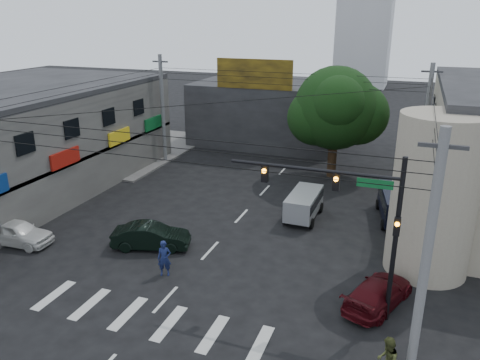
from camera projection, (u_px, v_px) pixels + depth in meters
The scene contains 17 objects.
ground at pixel (194, 268), 23.91m from camera, with size 160.00×160.00×0.00m, color black.
sidewalk_far_left at pixel (108, 147), 45.71m from camera, with size 16.00×16.00×0.15m, color #514F4C.
building_left at pixel (5, 142), 33.96m from camera, with size 14.00×24.00×7.00m, color #494744.
corner_column at pixel (434, 196), 22.50m from camera, with size 4.00×4.00×8.00m, color gray.
building_far at pixel (269, 112), 47.21m from camera, with size 14.00×10.00×6.00m, color #232326.
billboard at pixel (254, 74), 41.45m from camera, with size 7.00×0.30×2.60m, color olive.
street_tree at pixel (335, 108), 35.81m from camera, with size 6.40×6.40×8.70m.
traffic_gantry at pixel (355, 209), 18.85m from camera, with size 7.10×0.35×7.20m.
utility_pole_near_right at pixel (425, 267), 14.95m from camera, with size 0.32×0.32×9.20m, color #59595B.
utility_pole_far_left at pixel (163, 110), 39.97m from camera, with size 0.32×0.32×9.20m, color #59595B.
utility_pole_far_right at pixel (424, 129), 33.08m from camera, with size 0.32×0.32×9.20m, color #59595B.
dark_sedan at pixel (151, 236), 25.78m from camera, with size 4.49×2.69×1.40m, color black.
white_compact at pixel (17, 232), 26.24m from camera, with size 4.19×1.89×1.40m, color silver.
maroon_sedan at pixel (378, 293), 20.65m from camera, with size 3.22×4.69×1.26m, color #41090E.
silver_minivan at pixel (304, 206), 29.55m from camera, with size 1.71×3.98×1.70m, color #9B9CA2, non-canonical shape.
navy_van at pixel (397, 206), 29.24m from camera, with size 2.64×5.06×1.92m, color black, non-canonical shape.
traffic_officer at pixel (164, 258), 22.98m from camera, with size 0.79×0.67×1.84m, color #141D49.
Camera 1 is at (9.53, -18.92, 12.20)m, focal length 35.00 mm.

